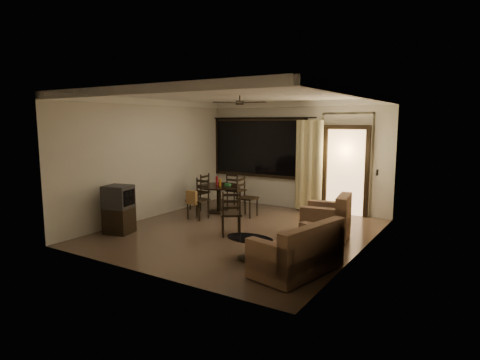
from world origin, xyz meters
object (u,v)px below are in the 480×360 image
Objects in this scene: side_chair at (231,222)px; dining_chair_south at (198,206)px; dining_table at (219,191)px; dining_chair_east at (247,205)px; dining_chair_west at (200,199)px; sofa at (300,253)px; coffee_table at (250,245)px; tv_cabinet at (119,209)px; armchair at (329,221)px; dining_chair_north at (236,196)px.

dining_chair_south is at bearing -64.89° from side_chair.
dining_chair_east reaches higher than dining_table.
dining_chair_west is 1.00× the size of dining_chair_east.
sofa is at bearing -39.04° from dining_table.
dining_table is 1.18× the size of side_chair.
dining_table is at bearing 133.21° from coffee_table.
tv_cabinet is at bearing -168.73° from sofa.
dining_chair_west reaches higher than sofa.
sofa is at bearing 55.83° from dining_chair_west.
dining_table is 3.27m from armchair.
dining_chair_east is at bearing 121.85° from coffee_table.
dining_chair_south is at bearing -90.47° from dining_table.
sofa is at bearing -15.02° from tv_cabinet.
side_chair is (2.04, -1.61, -0.01)m from dining_chair_west.
tv_cabinet reaches higher than dining_chair_east.
sofa is (3.42, -2.77, -0.23)m from dining_table.
dining_chair_west is 1.06m from dining_chair_south.
dining_chair_north reaches higher than sofa.
dining_chair_east is at bearing 89.95° from dining_chair_west.
dining_chair_east reaches higher than coffee_table.
dining_chair_east is 1.14× the size of coffee_table.
dining_chair_west reaches higher than coffee_table.
dining_chair_south reaches higher than coffee_table.
dining_table is 0.83m from dining_chair_north.
dining_chair_north is 1.14× the size of coffee_table.
dining_chair_south is at bearing 171.32° from armchair.
dining_chair_east reaches higher than armchair.
dining_chair_east is 0.96× the size of armchair.
dining_chair_south is 0.96× the size of armchair.
dining_chair_east is 1.70m from side_chair.
sofa is 1.60× the size of armchair.
dining_chair_north is at bearing 46.76° from dining_chair_east.
dining_chair_north is at bearing -96.59° from side_chair.
armchair reaches higher than sofa.
dining_chair_west is 1.45m from dining_chair_east.
dining_chair_south is at bearing 57.48° from tv_cabinet.
side_chair is (1.43, -0.75, -0.03)m from dining_chair_south.
dining_chair_east and dining_chair_north have the same top height.
dining_chair_north is 2.78m from side_chair.
armchair is (2.33, -0.78, 0.07)m from dining_chair_east.
dining_chair_west is 2.60m from side_chair.
armchair is at bearing 78.59° from dining_chair_west.
dining_chair_east is 3.05m from tv_cabinet.
side_chair is (1.42, -2.39, -0.01)m from dining_chair_north.
coffee_table is (3.07, -2.62, -0.04)m from dining_chair_west.
tv_cabinet is at bearing 151.61° from dining_chair_east.
dining_table is at bearing 153.63° from sofa.
dining_chair_east is (0.83, -0.01, -0.26)m from dining_table.
armchair is at bearing -13.91° from dining_table.
dining_table is 2.16m from side_chair.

